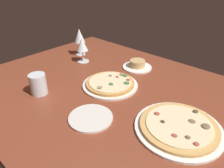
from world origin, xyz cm
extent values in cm
cube|color=brown|center=(0.00, 0.00, 2.00)|extent=(150.00, 110.00, 4.00)
cylinder|color=silver|center=(-6.07, 3.78, 4.50)|extent=(28.42, 28.42, 1.00)
cylinder|color=#C68C47|center=(-6.07, 3.78, 5.60)|extent=(24.82, 24.82, 1.20)
cylinder|color=beige|center=(-6.07, 3.78, 6.40)|extent=(21.82, 21.82, 0.40)
ellipsoid|color=#387033|center=(-3.48, 1.81, 6.92)|extent=(2.54, 1.90, 0.65)
ellipsoid|color=#937556|center=(-5.11, -4.44, 6.97)|extent=(2.56, 2.56, 0.75)
ellipsoid|color=#387033|center=(-4.04, 13.47, 7.00)|extent=(2.73, 2.01, 0.80)
ellipsoid|color=#387033|center=(1.56, 7.86, 6.86)|extent=(3.10, 2.68, 0.52)
ellipsoid|color=#937556|center=(-6.21, 13.41, 6.95)|extent=(2.79, 2.33, 0.70)
ellipsoid|color=#AD4733|center=(-6.27, 9.69, 6.96)|extent=(1.72, 1.35, 0.71)
ellipsoid|color=brown|center=(-10.04, 8.24, 6.90)|extent=(1.85, 1.47, 0.60)
ellipsoid|color=#AD4733|center=(-0.09, 11.12, 6.85)|extent=(2.20, 2.16, 0.51)
cylinder|color=white|center=(35.51, -2.94, 4.50)|extent=(33.20, 33.20, 1.00)
cylinder|color=tan|center=(35.51, -2.94, 5.60)|extent=(29.38, 29.38, 1.20)
cylinder|color=beige|center=(35.51, -2.94, 6.40)|extent=(24.82, 24.82, 0.40)
ellipsoid|color=brown|center=(43.51, 2.21, 6.99)|extent=(3.07, 2.96, 0.77)
ellipsoid|color=#937556|center=(38.43, 1.87, 6.81)|extent=(2.72, 2.08, 0.43)
ellipsoid|color=#4C3828|center=(30.37, -6.09, 6.91)|extent=(1.79, 1.38, 0.63)
ellipsoid|color=#AD4733|center=(37.26, -9.82, 6.82)|extent=(2.17, 1.67, 0.44)
ellipsoid|color=brown|center=(41.15, -7.60, 6.94)|extent=(1.85, 1.50, 0.69)
ellipsoid|color=#AD4733|center=(26.14, -3.31, 6.90)|extent=(2.28, 1.97, 0.60)
ellipsoid|color=brown|center=(38.50, 1.73, 6.82)|extent=(2.76, 2.25, 0.44)
ellipsoid|color=#4C3828|center=(36.89, 8.40, 6.87)|extent=(2.18, 2.14, 0.54)
ellipsoid|color=#AD4733|center=(44.60, -8.62, 6.89)|extent=(1.98, 1.74, 0.58)
cylinder|color=white|center=(-8.68, 30.67, 4.40)|extent=(17.40, 17.40, 0.80)
cylinder|color=tan|center=(-8.68, 30.67, 6.83)|extent=(9.04, 9.04, 4.06)
cylinder|color=silver|center=(-40.02, 14.88, 4.20)|extent=(7.47, 7.47, 0.40)
cylinder|color=silver|center=(-40.02, 14.88, 7.97)|extent=(0.80, 0.80, 7.15)
cone|color=silver|center=(-40.02, 14.88, 15.46)|extent=(7.22, 7.22, 7.83)
cone|color=maroon|center=(-40.02, 14.88, 13.53)|extent=(3.30, 3.30, 3.98)
cylinder|color=silver|center=(-50.29, 21.52, 4.20)|extent=(6.40, 6.40, 0.40)
cylinder|color=silver|center=(-50.29, 21.52, 8.62)|extent=(0.80, 0.80, 8.43)
cone|color=silver|center=(-50.29, 21.52, 17.40)|extent=(7.24, 7.24, 9.14)
cone|color=maroon|center=(-50.29, 21.52, 14.69)|extent=(2.65, 2.65, 3.71)
cylinder|color=silver|center=(-26.44, -24.55, 9.07)|extent=(7.84, 7.84, 10.15)
cylinder|color=silver|center=(-26.44, -24.55, 7.69)|extent=(7.22, 7.22, 7.37)
cylinder|color=silver|center=(6.18, -21.09, 4.45)|extent=(18.14, 18.14, 0.90)
camera|label=1|loc=(58.03, -65.02, 58.88)|focal=33.78mm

